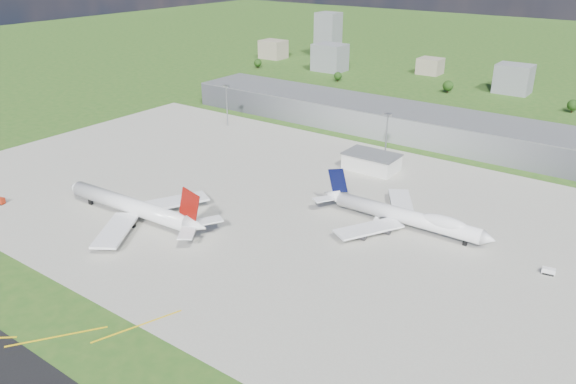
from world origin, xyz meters
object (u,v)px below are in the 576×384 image
Objects in this scene: airliner_red_twin at (135,208)px; van_white_near at (376,221)px; van_white_far at (548,271)px; tug_yellow at (160,219)px; airliner_blue_quad at (406,217)px.

airliner_red_twin is 98.91m from van_white_near.
van_white_near reaches higher than van_white_far.
van_white_near is (81.78, 55.45, -4.56)m from airliner_red_twin.
tug_yellow is 148.29m from van_white_far.
airliner_blue_quad is 12.38m from van_white_near.
van_white_far is (147.93, 55.51, -4.58)m from airliner_red_twin.
tug_yellow is 88.92m from van_white_near.
van_white_far is at bearing -162.06° from airliner_red_twin.
van_white_near is (-11.32, -2.84, -4.13)m from airliner_blue_quad.
tug_yellow is 0.93× the size of van_white_near.
van_white_far is at bearing -106.61° from van_white_near.
airliner_red_twin is 16.00× the size of van_white_near.
van_white_far reaches higher than tug_yellow.
airliner_blue_quad is 15.98× the size of tug_yellow.
tug_yellow is (-84.64, -53.14, -4.32)m from airliner_blue_quad.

